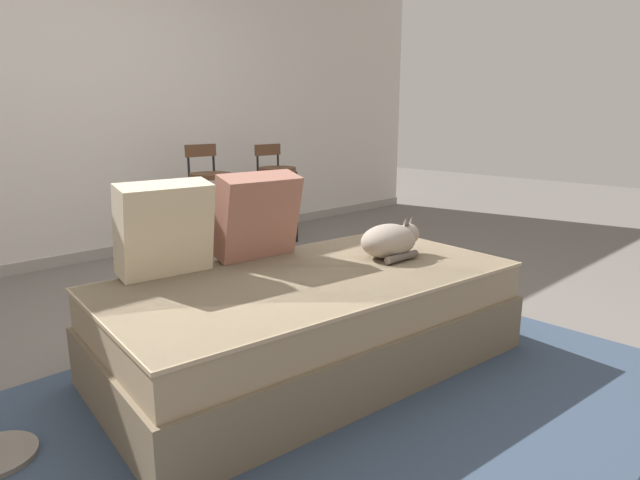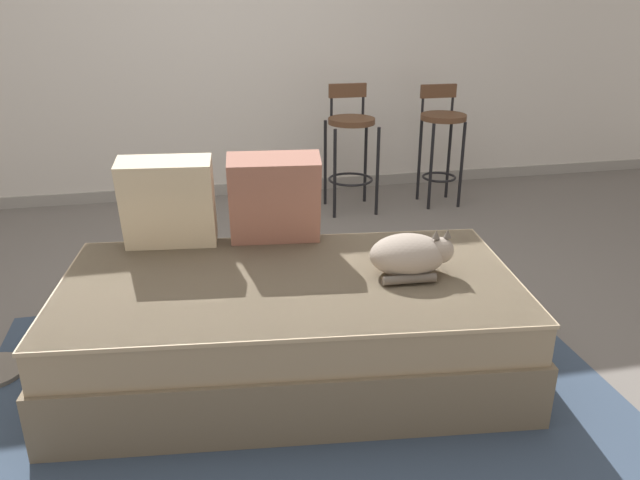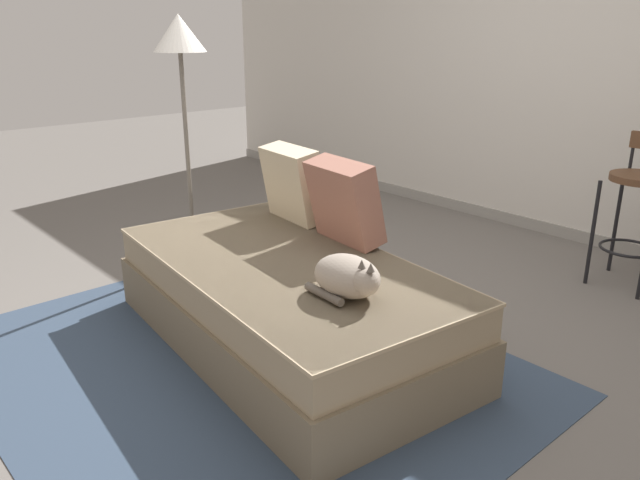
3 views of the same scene
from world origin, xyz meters
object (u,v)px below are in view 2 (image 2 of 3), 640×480
object	(u,v)px
cat	(411,255)
bar_stool_by_doorway	(442,131)
bar_stool_near_window	(351,139)
throw_pillow_middle	(274,198)
couch	(291,325)
throw_pillow_corner	(168,202)

from	to	relation	value
cat	bar_stool_by_doorway	bearing A→B (deg)	64.68
bar_stool_near_window	cat	bearing A→B (deg)	-97.89
throw_pillow_middle	cat	world-z (taller)	throw_pillow_middle
throw_pillow_middle	cat	bearing A→B (deg)	-41.94
cat	couch	bearing A→B (deg)	173.68
couch	cat	size ratio (longest dim) A/B	5.65
couch	bar_stool_by_doorway	size ratio (longest dim) A/B	2.24
throw_pillow_corner	bar_stool_by_doorway	size ratio (longest dim) A/B	0.48
cat	throw_pillow_middle	bearing A→B (deg)	138.06
throw_pillow_corner	bar_stool_near_window	size ratio (longest dim) A/B	0.47
throw_pillow_middle	bar_stool_by_doorway	bearing A→B (deg)	47.71
couch	throw_pillow_corner	world-z (taller)	throw_pillow_corner
bar_stool_near_window	bar_stool_by_doorway	world-z (taller)	bar_stool_near_window
couch	bar_stool_by_doorway	world-z (taller)	bar_stool_by_doorway
bar_stool_near_window	bar_stool_by_doorway	distance (m)	0.71
throw_pillow_corner	couch	bearing A→B (deg)	-43.40
throw_pillow_corner	cat	xyz separation A→B (m)	(0.98, -0.51, -0.13)
throw_pillow_corner	bar_stool_near_window	world-z (taller)	bar_stool_near_window
throw_pillow_middle	bar_stool_by_doorway	distance (m)	2.24
cat	throw_pillow_corner	bearing A→B (deg)	152.64
throw_pillow_middle	cat	distance (m)	0.69
throw_pillow_middle	bar_stool_near_window	xyz separation A→B (m)	(0.80, 1.65, -0.13)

